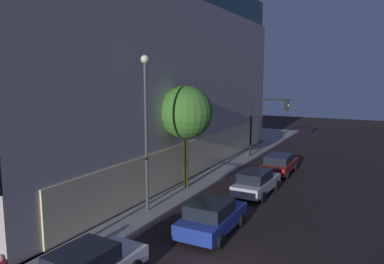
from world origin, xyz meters
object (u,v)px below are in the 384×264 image
traffic_light_far_corner (264,116)px  street_lamp_sidewalk (146,116)px  modern_building (96,74)px  car_red (279,164)px  sidewalk_tree (186,113)px  car_silver (256,182)px  car_blue (212,217)px

traffic_light_far_corner → street_lamp_sidewalk: street_lamp_sidewalk is taller
modern_building → car_red: (3.30, -15.65, -7.02)m
sidewalk_tree → car_silver: sidewalk_tree is taller
sidewalk_tree → car_blue: bearing=-141.5°
car_silver → modern_building: bearing=80.3°
modern_building → car_silver: 17.37m
traffic_light_far_corner → car_blue: size_ratio=1.28×
car_blue → car_red: 12.77m
traffic_light_far_corner → street_lamp_sidewalk: bearing=174.3°
traffic_light_far_corner → sidewalk_tree: bearing=170.9°
street_lamp_sidewalk → car_red: 13.58m
modern_building → car_silver: modern_building is taller
car_blue → car_silver: (6.78, -0.04, -0.01)m
traffic_light_far_corner → street_lamp_sidewalk: 16.60m
modern_building → street_lamp_sidewalk: 14.50m
modern_building → traffic_light_far_corner: size_ratio=5.83×
car_red → sidewalk_tree: bearing=147.7°
traffic_light_far_corner → car_red: size_ratio=1.24×
street_lamp_sidewalk → modern_building: bearing=52.5°
car_silver → car_red: size_ratio=1.02×
sidewalk_tree → car_blue: 8.45m
traffic_light_far_corner → sidewalk_tree: 11.78m
traffic_light_far_corner → car_silver: size_ratio=1.22×
modern_building → traffic_light_far_corner: (7.75, -13.00, -3.79)m
street_lamp_sidewalk → car_silver: 8.74m
street_lamp_sidewalk → car_blue: size_ratio=1.91×
modern_building → traffic_light_far_corner: 15.60m
traffic_light_far_corner → modern_building: bearing=120.8°
car_red → traffic_light_far_corner: bearing=30.8°
street_lamp_sidewalk → sidewalk_tree: bearing=2.5°
modern_building → street_lamp_sidewalk: bearing=-127.5°
car_blue → car_silver: car_blue is taller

